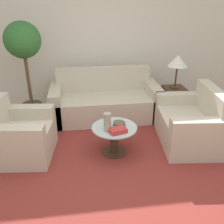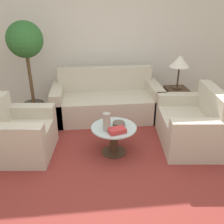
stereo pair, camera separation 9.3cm
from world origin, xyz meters
name	(u,v)px [view 2 (the right image)]	position (x,y,z in m)	size (l,w,h in m)	color
ground_plane	(109,183)	(0.00, 0.00, 0.00)	(14.00, 14.00, 0.00)	brown
wall_back	(95,41)	(0.00, 2.76, 1.30)	(10.00, 0.06, 2.60)	white
rug	(114,152)	(0.14, 0.66, 0.00)	(3.60, 3.40, 0.01)	maroon
sofa_main	(106,102)	(0.15, 1.94, 0.29)	(2.00, 0.88, 0.90)	beige
armchair	(19,136)	(-1.22, 0.79, 0.30)	(0.90, 0.93, 0.86)	beige
loveseat	(193,126)	(1.40, 0.82, 0.30)	(0.96, 1.28, 0.88)	beige
coffee_table	(114,136)	(0.14, 0.66, 0.28)	(0.65, 0.65, 0.43)	#422D1E
side_table	(175,101)	(1.49, 1.89, 0.27)	(0.40, 0.40, 0.53)	#422D1E
table_lamp	(180,62)	(1.49, 1.89, 1.03)	(0.37, 0.37, 0.62)	#422D1E
potted_plant	(27,52)	(-1.22, 2.00, 1.25)	(0.61, 0.61, 1.77)	#3D3833
vase	(107,122)	(0.03, 0.57, 0.56)	(0.10, 0.10, 0.26)	#9E998E
bowl	(119,124)	(0.21, 0.69, 0.46)	(0.17, 0.17, 0.05)	brown
book_stack	(117,130)	(0.16, 0.49, 0.46)	(0.26, 0.20, 0.06)	#BC3333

